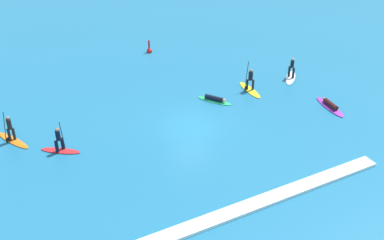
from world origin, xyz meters
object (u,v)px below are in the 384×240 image
(surfer_on_white_board, at_px, (291,73))
(surfer_on_red_board, at_px, (60,145))
(surfer_on_orange_board, at_px, (12,135))
(surfer_on_yellow_board, at_px, (250,85))
(surfer_on_purple_board, at_px, (330,105))
(marker_buoy, at_px, (149,50))
(surfer_on_green_board, at_px, (215,99))

(surfer_on_white_board, bearing_deg, surfer_on_red_board, -40.87)
(surfer_on_white_board, bearing_deg, surfer_on_orange_board, -48.27)
(surfer_on_yellow_board, relative_size, surfer_on_purple_board, 0.92)
(surfer_on_yellow_board, bearing_deg, surfer_on_white_board, -82.98)
(surfer_on_red_board, xyz_separation_m, marker_buoy, (10.98, 11.63, -0.24))
(surfer_on_purple_board, xyz_separation_m, marker_buoy, (-7.53, 15.17, 0.06))
(surfer_on_red_board, bearing_deg, surfer_on_yellow_board, 41.58)
(surfer_on_yellow_board, xyz_separation_m, marker_buoy, (-3.88, 10.30, -0.25))
(surfer_on_white_board, distance_m, marker_buoy, 12.84)
(surfer_on_white_board, xyz_separation_m, marker_buoy, (-7.98, 10.06, -0.20))
(surfer_on_orange_board, bearing_deg, surfer_on_white_board, -118.46)
(surfer_on_yellow_board, xyz_separation_m, surfer_on_purple_board, (3.65, -4.87, -0.31))
(marker_buoy, bearing_deg, surfer_on_yellow_board, -69.34)
(surfer_on_red_board, height_order, surfer_on_green_board, surfer_on_red_board)
(surfer_on_purple_board, bearing_deg, surfer_on_orange_board, 80.50)
(surfer_on_red_board, distance_m, surfer_on_green_board, 11.70)
(surfer_on_white_board, distance_m, surfer_on_green_board, 7.33)
(surfer_on_red_board, height_order, surfer_on_yellow_board, surfer_on_yellow_board)
(surfer_on_green_board, height_order, surfer_on_orange_board, surfer_on_orange_board)
(surfer_on_green_board, height_order, surfer_on_yellow_board, surfer_on_yellow_board)
(surfer_on_white_board, height_order, surfer_on_orange_board, surfer_on_orange_board)
(surfer_on_green_board, bearing_deg, surfer_on_yellow_board, 59.19)
(surfer_on_green_board, xyz_separation_m, marker_buoy, (-0.66, 10.53, 0.06))
(surfer_on_orange_board, bearing_deg, surfer_on_green_board, -121.72)
(surfer_on_orange_board, relative_size, surfer_on_purple_board, 0.93)
(surfer_on_orange_board, distance_m, surfer_on_purple_board, 21.81)
(surfer_on_white_board, xyz_separation_m, surfer_on_red_board, (-18.96, -1.57, 0.04))
(surfer_on_white_board, distance_m, surfer_on_purple_board, 5.13)
(surfer_on_green_board, distance_m, surfer_on_yellow_board, 3.24)
(surfer_on_yellow_board, bearing_deg, surfer_on_green_board, 97.65)
(surfer_on_green_board, xyz_separation_m, surfer_on_yellow_board, (3.22, 0.22, 0.31))
(surfer_on_red_board, bearing_deg, surfer_on_white_board, 41.20)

